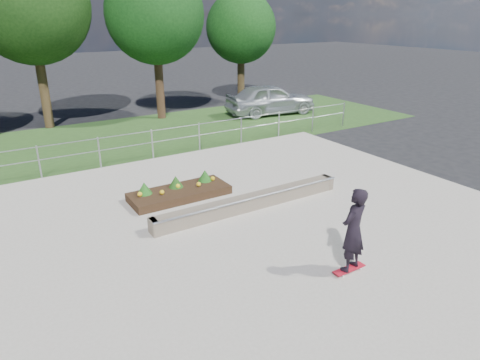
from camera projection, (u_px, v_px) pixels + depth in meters
name	position (u px, v px, depth m)	size (l,w,h in m)	color
ground	(265.00, 242.00, 10.57)	(120.00, 120.00, 0.00)	black
grass_verge	(125.00, 139.00, 19.27)	(30.00, 8.00, 0.02)	#26461C
concrete_slab	(265.00, 240.00, 10.56)	(15.00, 15.00, 0.06)	#A0998E
fence	(152.00, 141.00, 16.23)	(20.06, 0.06, 1.20)	gray
tree_mid_left	(30.00, 6.00, 19.18)	(5.25, 5.25, 8.25)	#352515
tree_mid_right	(155.00, 15.00, 21.23)	(4.90, 4.90, 7.70)	#321F14
tree_far_right	(241.00, 28.00, 25.65)	(4.20, 4.20, 6.60)	#302213
grind_ledge	(251.00, 202.00, 12.16)	(6.00, 0.44, 0.43)	brown
planter_bed	(179.00, 191.00, 12.96)	(3.00, 1.20, 0.61)	black
skateboarder	(353.00, 230.00, 8.87)	(0.80, 0.59, 1.94)	silver
parked_car	(271.00, 99.00, 23.73)	(2.01, 4.99, 1.70)	#AFB5B9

